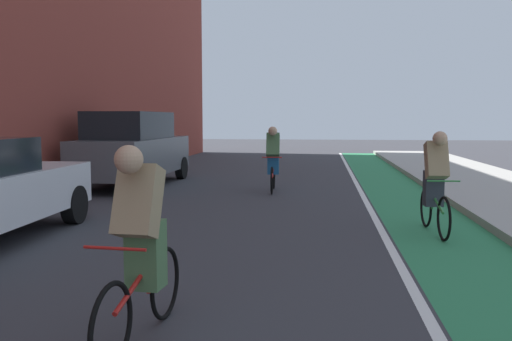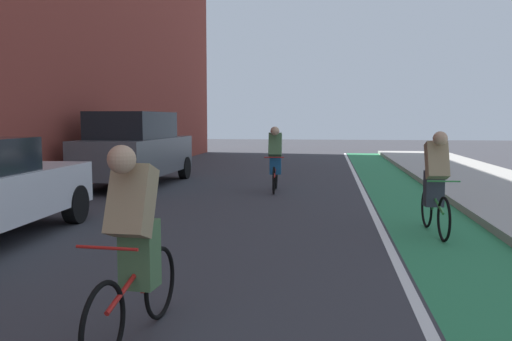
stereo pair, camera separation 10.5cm
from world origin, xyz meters
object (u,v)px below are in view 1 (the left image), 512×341
at_px(parked_suv_gray, 133,148).
at_px(cyclist_far, 273,157).
at_px(cyclist_trailing, 435,182).
at_px(cyclist_mid, 141,244).

distance_m(parked_suv_gray, cyclist_far, 3.88).
relative_size(parked_suv_gray, cyclist_trailing, 2.70).
distance_m(parked_suv_gray, cyclist_mid, 10.45).
bearing_deg(cyclist_trailing, cyclist_mid, -125.11).
bearing_deg(cyclist_mid, parked_suv_gray, 110.05).
height_order(parked_suv_gray, cyclist_mid, parked_suv_gray).
distance_m(cyclist_mid, cyclist_far, 9.16).
xyz_separation_m(cyclist_mid, cyclist_far, (0.24, 9.16, 0.04)).
height_order(parked_suv_gray, cyclist_far, parked_suv_gray).
relative_size(cyclist_mid, cyclist_trailing, 0.99).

